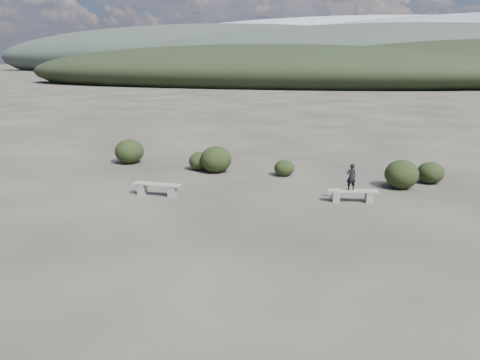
% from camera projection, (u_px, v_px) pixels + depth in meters
% --- Properties ---
extents(ground, '(1200.00, 1200.00, 0.00)m').
position_uv_depth(ground, '(210.00, 247.00, 13.32)').
color(ground, '#2C2822').
rests_on(ground, ground).
extents(bench_left, '(1.96, 0.47, 0.49)m').
position_uv_depth(bench_left, '(157.00, 188.00, 18.32)').
color(bench_left, '#65615E').
rests_on(bench_left, ground).
extents(bench_right, '(1.89, 0.81, 0.46)m').
position_uv_depth(bench_right, '(353.00, 195.00, 17.48)').
color(bench_right, '#65615E').
rests_on(bench_right, ground).
extents(seated_person, '(0.44, 0.37, 1.01)m').
position_uv_depth(seated_person, '(351.00, 177.00, 17.32)').
color(seated_person, black).
rests_on(seated_person, bench_right).
extents(shrub_a, '(1.07, 1.07, 0.87)m').
position_uv_depth(shrub_a, '(200.00, 161.00, 22.63)').
color(shrub_a, black).
rests_on(shrub_a, ground).
extents(shrub_b, '(1.46, 1.46, 1.25)m').
position_uv_depth(shrub_b, '(216.00, 159.00, 22.10)').
color(shrub_b, black).
rests_on(shrub_b, ground).
extents(shrub_c, '(0.93, 0.93, 0.75)m').
position_uv_depth(shrub_c, '(284.00, 168.00, 21.46)').
color(shrub_c, black).
rests_on(shrub_c, ground).
extents(shrub_d, '(1.37, 1.37, 1.20)m').
position_uv_depth(shrub_d, '(402.00, 174.00, 19.29)').
color(shrub_d, black).
rests_on(shrub_d, ground).
extents(shrub_e, '(1.12, 1.12, 0.94)m').
position_uv_depth(shrub_e, '(431.00, 173.00, 20.15)').
color(shrub_e, black).
rests_on(shrub_e, ground).
extents(shrub_f, '(1.48, 1.48, 1.25)m').
position_uv_depth(shrub_f, '(129.00, 151.00, 24.04)').
color(shrub_f, black).
rests_on(shrub_f, ground).
extents(mountain_ridges, '(500.00, 400.00, 56.00)m').
position_uv_depth(mountain_ridges, '(372.00, 52.00, 326.63)').
color(mountain_ridges, black).
rests_on(mountain_ridges, ground).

